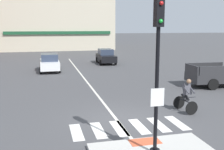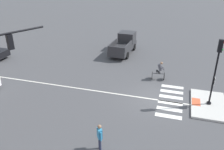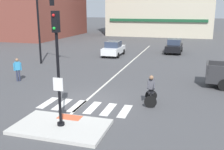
{
  "view_description": "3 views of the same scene",
  "coord_description": "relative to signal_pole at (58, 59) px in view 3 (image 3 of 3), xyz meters",
  "views": [
    {
      "loc": [
        -3.3,
        -11.22,
        4.15
      ],
      "look_at": [
        0.82,
        5.28,
        1.09
      ],
      "focal_mm": 43.46,
      "sensor_mm": 36.0,
      "label": 1
    },
    {
      "loc": [
        -16.21,
        -1.1,
        9.49
      ],
      "look_at": [
        -0.33,
        3.58,
        1.64
      ],
      "focal_mm": 38.36,
      "sensor_mm": 36.0,
      "label": 2
    },
    {
      "loc": [
        5.1,
        -13.12,
        5.03
      ],
      "look_at": [
        0.36,
        2.95,
        0.83
      ],
      "focal_mm": 42.07,
      "sensor_mm": 36.0,
      "label": 3
    }
  ],
  "objects": [
    {
      "name": "ground_plane",
      "position": [
        0.0,
        3.68,
        -3.05
      ],
      "size": [
        300.0,
        300.0,
        0.0
      ],
      "primitive_type": "plane",
      "color": "#474749"
    },
    {
      "name": "crosswalk_stripe_c",
      "position": [
        -0.44,
        2.71,
        -3.05
      ],
      "size": [
        0.44,
        1.8,
        0.01
      ],
      "primitive_type": "cube",
      "color": "silver",
      "rests_on": "ground"
    },
    {
      "name": "cyclist",
      "position": [
        3.31,
        3.99,
        -2.18
      ],
      "size": [
        0.77,
        1.15,
        1.68
      ],
      "color": "black",
      "rests_on": "ground"
    },
    {
      "name": "signal_pole",
      "position": [
        0.0,
        0.0,
        0.0
      ],
      "size": [
        0.44,
        0.38,
        4.83
      ],
      "color": "black",
      "rests_on": "traffic_island"
    },
    {
      "name": "crosswalk_stripe_d",
      "position": [
        0.44,
        2.71,
        -3.05
      ],
      "size": [
        0.44,
        1.8,
        0.01
      ],
      "primitive_type": "cube",
      "color": "silver",
      "rests_on": "ground"
    },
    {
      "name": "crosswalk_stripe_a",
      "position": [
        -2.2,
        2.71,
        -3.05
      ],
      "size": [
        0.44,
        1.8,
        0.01
      ],
      "primitive_type": "cube",
      "color": "silver",
      "rests_on": "ground"
    },
    {
      "name": "lane_centre_line",
      "position": [
        -0.27,
        13.68,
        -3.05
      ],
      "size": [
        0.14,
        28.0,
        0.01
      ],
      "primitive_type": "cube",
      "color": "silver",
      "rests_on": "ground"
    },
    {
      "name": "tactile_pad_front",
      "position": [
        0.0,
        0.88,
        -2.9
      ],
      "size": [
        1.1,
        0.6,
        0.01
      ],
      "primitive_type": "cube",
      "color": "#DB5B38",
      "rests_on": "traffic_island"
    },
    {
      "name": "car_white_westbound_distant",
      "position": [
        -2.88,
        18.26,
        -2.24
      ],
      "size": [
        1.87,
        4.11,
        1.64
      ],
      "color": "white",
      "rests_on": "ground"
    },
    {
      "name": "car_black_eastbound_distant",
      "position": [
        3.41,
        22.24,
        -2.24
      ],
      "size": [
        1.93,
        4.15,
        1.64
      ],
      "color": "black",
      "rests_on": "ground"
    },
    {
      "name": "crosswalk_stripe_e",
      "position": [
        1.32,
        2.71,
        -3.05
      ],
      "size": [
        0.44,
        1.8,
        0.01
      ],
      "primitive_type": "cube",
      "color": "silver",
      "rests_on": "ground"
    },
    {
      "name": "crosswalk_stripe_b",
      "position": [
        -1.32,
        2.71,
        -3.05
      ],
      "size": [
        0.44,
        1.8,
        0.01
      ],
      "primitive_type": "cube",
      "color": "silver",
      "rests_on": "ground"
    },
    {
      "name": "pedestrian_at_curb_left",
      "position": [
        -6.51,
        6.13,
        -2.07
      ],
      "size": [
        0.46,
        0.39,
        1.67
      ],
      "color": "#2D334C",
      "rests_on": "ground"
    },
    {
      "name": "crosswalk_stripe_f",
      "position": [
        2.2,
        2.71,
        -3.05
      ],
      "size": [
        0.44,
        1.8,
        0.01
      ],
      "primitive_type": "cube",
      "color": "silver",
      "rests_on": "ground"
    },
    {
      "name": "traffic_light_mast",
      "position": [
        -7.62,
        11.82,
        1.14
      ],
      "size": [
        3.99,
        2.24,
        6.43
      ],
      "color": "black",
      "rests_on": "ground"
    },
    {
      "name": "traffic_island",
      "position": [
        0.0,
        0.01,
        -2.98
      ],
      "size": [
        4.04,
        2.45,
        0.15
      ],
      "primitive_type": "cube",
      "color": "beige",
      "rests_on": "ground"
    }
  ]
}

